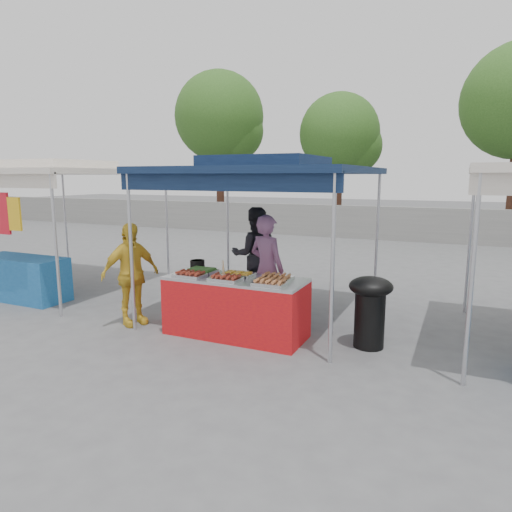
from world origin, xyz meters
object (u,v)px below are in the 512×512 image
at_px(cooking_pot, 197,264).
at_px(wok_burner, 370,306).
at_px(vendor_woman, 267,269).
at_px(helper_man, 255,255).
at_px(vendor_table, 236,307).
at_px(customer_person, 131,274).

relative_size(cooking_pot, wok_burner, 0.23).
height_order(vendor_woman, helper_man, helper_man).
height_order(vendor_table, vendor_woman, vendor_woman).
distance_m(vendor_table, cooking_pot, 1.02).
relative_size(vendor_table, customer_person, 1.26).
height_order(vendor_woman, customer_person, vendor_woman).
xyz_separation_m(wok_burner, vendor_woman, (-1.68, 0.45, 0.27)).
distance_m(cooking_pot, wok_burner, 2.69).
bearing_deg(vendor_table, vendor_woman, 79.26).
height_order(helper_man, customer_person, helper_man).
distance_m(vendor_table, vendor_woman, 0.90).
xyz_separation_m(cooking_pot, wok_burner, (2.67, -0.00, -0.34)).
xyz_separation_m(wok_burner, customer_person, (-3.52, -0.55, 0.22)).
xyz_separation_m(cooking_pot, customer_person, (-0.85, -0.55, -0.12)).
relative_size(vendor_table, helper_man, 1.16).
height_order(vendor_table, customer_person, customer_person).
bearing_deg(vendor_table, wok_burner, 10.36).
relative_size(vendor_table, wok_burner, 2.06).
xyz_separation_m(cooking_pot, helper_man, (0.32, 1.43, -0.05)).
bearing_deg(wok_burner, vendor_table, -168.35).
relative_size(cooking_pot, helper_man, 0.13).
distance_m(vendor_woman, customer_person, 2.09).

